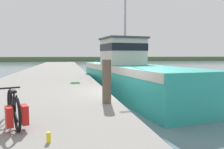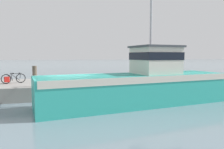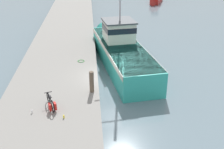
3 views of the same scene
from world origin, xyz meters
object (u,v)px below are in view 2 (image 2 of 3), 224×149
object	(u,v)px
bicycle_touring	(11,79)
mooring_post	(35,76)
fishing_boat_main	(144,83)
water_bottle_by_bike	(9,81)

from	to	relation	value
bicycle_touring	mooring_post	size ratio (longest dim) A/B	1.19
fishing_boat_main	mooring_post	distance (m)	7.09
mooring_post	bicycle_touring	bearing A→B (deg)	-141.67
fishing_boat_main	mooring_post	bearing A→B (deg)	-119.04
bicycle_touring	mooring_post	bearing A→B (deg)	18.13
fishing_boat_main	bicycle_touring	xyz separation A→B (m)	(-4.85, -8.43, 0.02)
bicycle_touring	water_bottle_by_bike	bearing A→B (deg)	-179.62
bicycle_touring	mooring_post	distance (m)	2.95
bicycle_touring	mooring_post	xyz separation A→B (m)	(2.30, 1.82, 0.33)
fishing_boat_main	bicycle_touring	world-z (taller)	fishing_boat_main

